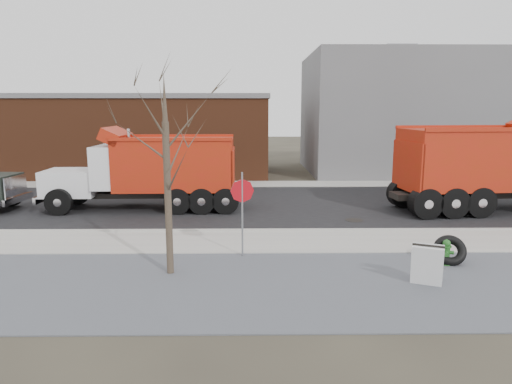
{
  "coord_description": "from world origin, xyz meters",
  "views": [
    {
      "loc": [
        -1.07,
        -14.16,
        4.29
      ],
      "look_at": [
        -0.87,
        1.83,
        1.4
      ],
      "focal_mm": 32.0,
      "sensor_mm": 36.0,
      "label": 1
    }
  ],
  "objects_px": {
    "fire_hydrant": "(446,253)",
    "stop_sign": "(242,199)",
    "truck_tire": "(450,250)",
    "dump_truck_red_b": "(151,169)",
    "sandwich_board": "(427,265)",
    "dump_truck_red_a": "(501,164)"
  },
  "relations": [
    {
      "from": "fire_hydrant",
      "to": "sandwich_board",
      "type": "bearing_deg",
      "value": -104.28
    },
    {
      "from": "fire_hydrant",
      "to": "sandwich_board",
      "type": "xyz_separation_m",
      "value": [
        -1.13,
        -1.54,
        0.21
      ]
    },
    {
      "from": "stop_sign",
      "to": "sandwich_board",
      "type": "height_order",
      "value": "stop_sign"
    },
    {
      "from": "dump_truck_red_a",
      "to": "fire_hydrant",
      "type": "bearing_deg",
      "value": -132.48
    },
    {
      "from": "dump_truck_red_a",
      "to": "sandwich_board",
      "type": "bearing_deg",
      "value": -132.42
    },
    {
      "from": "stop_sign",
      "to": "dump_truck_red_b",
      "type": "xyz_separation_m",
      "value": [
        -4.05,
        6.58,
        0.05
      ]
    },
    {
      "from": "dump_truck_red_a",
      "to": "dump_truck_red_b",
      "type": "distance_m",
      "value": 14.94
    },
    {
      "from": "sandwich_board",
      "to": "dump_truck_red_a",
      "type": "relative_size",
      "value": 0.1
    },
    {
      "from": "stop_sign",
      "to": "truck_tire",
      "type": "bearing_deg",
      "value": 4.76
    },
    {
      "from": "sandwich_board",
      "to": "dump_truck_red_b",
      "type": "height_order",
      "value": "dump_truck_red_b"
    },
    {
      "from": "truck_tire",
      "to": "dump_truck_red_b",
      "type": "height_order",
      "value": "dump_truck_red_b"
    },
    {
      "from": "truck_tire",
      "to": "dump_truck_red_b",
      "type": "distance_m",
      "value": 12.37
    },
    {
      "from": "fire_hydrant",
      "to": "dump_truck_red_b",
      "type": "distance_m",
      "value": 12.31
    },
    {
      "from": "truck_tire",
      "to": "sandwich_board",
      "type": "xyz_separation_m",
      "value": [
        -1.27,
        -1.61,
        0.15
      ]
    },
    {
      "from": "truck_tire",
      "to": "stop_sign",
      "type": "bearing_deg",
      "value": 173.08
    },
    {
      "from": "truck_tire",
      "to": "sandwich_board",
      "type": "relative_size",
      "value": 0.99
    },
    {
      "from": "sandwich_board",
      "to": "dump_truck_red_b",
      "type": "distance_m",
      "value": 12.46
    },
    {
      "from": "fire_hydrant",
      "to": "truck_tire",
      "type": "bearing_deg",
      "value": 50.72
    },
    {
      "from": "stop_sign",
      "to": "dump_truck_red_b",
      "type": "bearing_deg",
      "value": 133.32
    },
    {
      "from": "fire_hydrant",
      "to": "stop_sign",
      "type": "height_order",
      "value": "stop_sign"
    },
    {
      "from": "sandwich_board",
      "to": "dump_truck_red_a",
      "type": "xyz_separation_m",
      "value": [
        6.31,
        8.47,
        1.48
      ]
    },
    {
      "from": "stop_sign",
      "to": "sandwich_board",
      "type": "xyz_separation_m",
      "value": [
        4.57,
        -2.32,
        -1.19
      ]
    }
  ]
}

